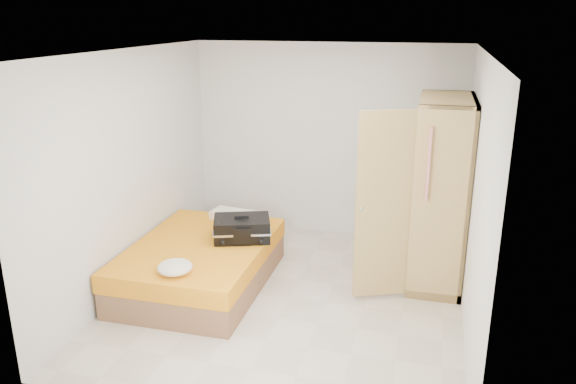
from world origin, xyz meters
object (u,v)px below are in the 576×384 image
(bed, at_px, (201,264))
(wardrobe, at_px, (436,197))
(person, at_px, (379,215))
(suitcase, at_px, (242,229))
(round_cushion, at_px, (175,267))

(bed, height_order, wardrobe, wardrobe)
(bed, distance_m, person, 2.09)
(suitcase, bearing_deg, round_cushion, -128.14)
(bed, distance_m, suitcase, 0.61)
(bed, xyz_separation_m, wardrobe, (2.50, 0.80, 0.75))
(suitcase, bearing_deg, person, -3.25)
(bed, height_order, round_cushion, round_cushion)
(bed, relative_size, round_cushion, 5.85)
(wardrobe, distance_m, suitcase, 2.19)
(wardrobe, relative_size, round_cushion, 6.08)
(suitcase, bearing_deg, wardrobe, -5.13)
(bed, xyz_separation_m, round_cushion, (0.07, -0.75, 0.31))
(wardrobe, xyz_separation_m, round_cushion, (-2.44, -1.55, -0.43))
(person, relative_size, round_cushion, 4.45)
(bed, relative_size, suitcase, 2.66)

